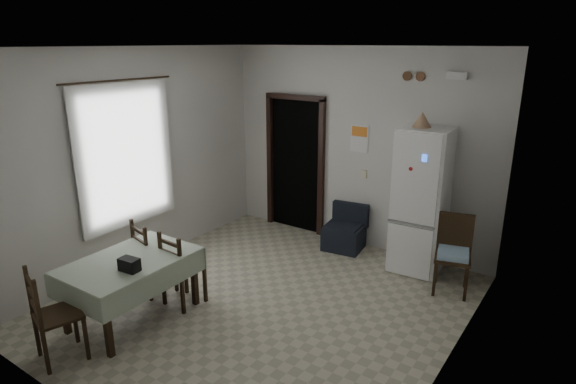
% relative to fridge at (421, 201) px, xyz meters
% --- Properties ---
extents(ground, '(4.50, 4.50, 0.00)m').
position_rel_fridge_xyz_m(ground, '(-1.13, -1.93, -0.96)').
color(ground, '#ACA58C').
rests_on(ground, ground).
extents(ceiling, '(4.20, 4.50, 0.02)m').
position_rel_fridge_xyz_m(ceiling, '(-1.13, -1.93, 1.94)').
color(ceiling, white).
rests_on(ceiling, ground).
extents(wall_back, '(4.20, 0.02, 2.90)m').
position_rel_fridge_xyz_m(wall_back, '(-1.13, 0.32, 0.49)').
color(wall_back, silver).
rests_on(wall_back, ground).
extents(wall_front, '(4.20, 0.02, 2.90)m').
position_rel_fridge_xyz_m(wall_front, '(-1.13, -4.18, 0.49)').
color(wall_front, silver).
rests_on(wall_front, ground).
extents(wall_left, '(0.02, 4.50, 2.90)m').
position_rel_fridge_xyz_m(wall_left, '(-3.23, -1.93, 0.49)').
color(wall_left, silver).
rests_on(wall_left, ground).
extents(wall_right, '(0.02, 4.50, 2.90)m').
position_rel_fridge_xyz_m(wall_right, '(0.97, -1.93, 0.49)').
color(wall_right, silver).
rests_on(wall_right, ground).
extents(doorway, '(1.06, 0.52, 2.22)m').
position_rel_fridge_xyz_m(doorway, '(-2.18, 0.52, 0.10)').
color(doorway, black).
rests_on(doorway, ground).
extents(window_recess, '(0.10, 1.20, 1.60)m').
position_rel_fridge_xyz_m(window_recess, '(-3.28, -2.13, 0.59)').
color(window_recess, silver).
rests_on(window_recess, ground).
extents(curtain, '(0.02, 1.45, 1.85)m').
position_rel_fridge_xyz_m(curtain, '(-3.17, -2.13, 0.59)').
color(curtain, white).
rests_on(curtain, ground).
extents(curtain_rod, '(0.02, 1.60, 0.02)m').
position_rel_fridge_xyz_m(curtain_rod, '(-3.16, -2.13, 1.54)').
color(curtain_rod, black).
rests_on(curtain_rod, ground).
extents(calendar, '(0.28, 0.02, 0.40)m').
position_rel_fridge_xyz_m(calendar, '(-1.08, 0.31, 0.66)').
color(calendar, white).
rests_on(calendar, ground).
extents(calendar_image, '(0.24, 0.01, 0.14)m').
position_rel_fridge_xyz_m(calendar_image, '(-1.08, 0.30, 0.76)').
color(calendar_image, orange).
rests_on(calendar_image, ground).
extents(light_switch, '(0.08, 0.02, 0.12)m').
position_rel_fridge_xyz_m(light_switch, '(-0.98, 0.31, 0.14)').
color(light_switch, beige).
rests_on(light_switch, ground).
extents(vent_left, '(0.12, 0.03, 0.12)m').
position_rel_fridge_xyz_m(vent_left, '(-0.43, 0.30, 1.56)').
color(vent_left, '#533421').
rests_on(vent_left, ground).
extents(vent_right, '(0.12, 0.03, 0.12)m').
position_rel_fridge_xyz_m(vent_right, '(-0.25, 0.30, 1.56)').
color(vent_right, '#533421').
rests_on(vent_right, ground).
extents(emergency_light, '(0.25, 0.07, 0.09)m').
position_rel_fridge_xyz_m(emergency_light, '(0.22, 0.28, 1.59)').
color(emergency_light, white).
rests_on(emergency_light, ground).
extents(fridge, '(0.66, 0.66, 1.93)m').
position_rel_fridge_xyz_m(fridge, '(0.00, 0.00, 0.00)').
color(fridge, white).
rests_on(fridge, ground).
extents(tan_cone, '(0.25, 0.25, 0.19)m').
position_rel_fridge_xyz_m(tan_cone, '(-0.07, -0.04, 1.06)').
color(tan_cone, tan).
rests_on(tan_cone, fridge).
extents(navy_seat, '(0.61, 0.60, 0.66)m').
position_rel_fridge_xyz_m(navy_seat, '(-1.12, -0.00, -0.63)').
color(navy_seat, black).
rests_on(navy_seat, ground).
extents(corner_chair, '(0.51, 0.51, 0.96)m').
position_rel_fridge_xyz_m(corner_chair, '(0.58, -0.40, -0.48)').
color(corner_chair, black).
rests_on(corner_chair, ground).
extents(dining_table, '(0.93, 1.39, 0.71)m').
position_rel_fridge_xyz_m(dining_table, '(-2.13, -2.99, -0.61)').
color(dining_table, '#9FAE95').
rests_on(dining_table, ground).
extents(black_bag, '(0.22, 0.15, 0.14)m').
position_rel_fridge_xyz_m(black_bag, '(-1.91, -3.16, -0.18)').
color(black_bag, black).
rests_on(black_bag, dining_table).
extents(dining_chair_far_left, '(0.48, 0.48, 0.94)m').
position_rel_fridge_xyz_m(dining_chair_far_left, '(-2.41, -2.43, -0.50)').
color(dining_chair_far_left, black).
rests_on(dining_chair_far_left, ground).
extents(dining_chair_far_right, '(0.41, 0.41, 0.92)m').
position_rel_fridge_xyz_m(dining_chair_far_right, '(-1.91, -2.44, -0.51)').
color(dining_chair_far_right, black).
rests_on(dining_chair_far_right, ground).
extents(dining_chair_near_head, '(0.52, 0.52, 0.97)m').
position_rel_fridge_xyz_m(dining_chair_near_head, '(-2.13, -3.84, -0.48)').
color(dining_chair_near_head, black).
rests_on(dining_chair_near_head, ground).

